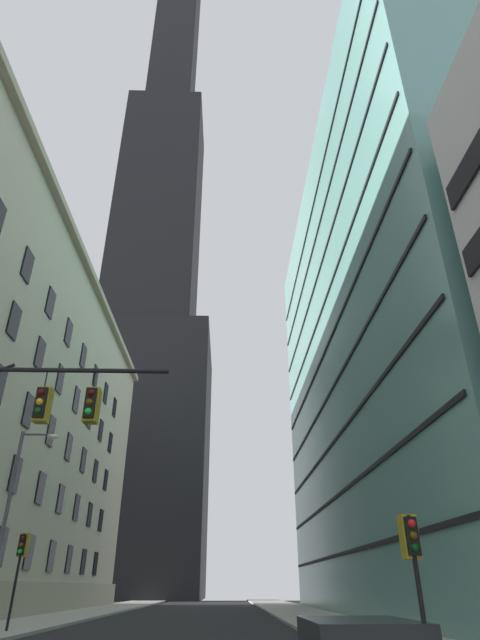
{
  "coord_description": "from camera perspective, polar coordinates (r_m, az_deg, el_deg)",
  "views": [
    {
      "loc": [
        2.46,
        -10.11,
        1.87
      ],
      "look_at": [
        3.3,
        20.35,
        18.13
      ],
      "focal_mm": 28.15,
      "sensor_mm": 36.0,
      "label": 1
    }
  ],
  "objects": [
    {
      "name": "glass_office_midrise",
      "position": [
        48.23,
        20.93,
        -2.67
      ],
      "size": [
        19.68,
        48.05,
        42.15
      ],
      "color": "slate",
      "rests_on": "ground"
    },
    {
      "name": "dark_skyscraper",
      "position": [
        118.97,
        -9.66,
        6.1
      ],
      "size": [
        27.06,
        27.06,
        223.62
      ],
      "color": "black",
      "rests_on": "ground"
    },
    {
      "name": "street_lamppost",
      "position": [
        27.99,
        -24.45,
        -18.8
      ],
      "size": [
        1.93,
        0.32,
        8.81
      ],
      "color": "#47474C",
      "rests_on": "sidewalk_left"
    },
    {
      "name": "traffic_light_near_right",
      "position": [
        14.52,
        18.9,
        -22.95
      ],
      "size": [
        0.4,
        0.63,
        3.38
      ],
      "color": "black",
      "rests_on": "sidewalk_right"
    },
    {
      "name": "traffic_light_far_left",
      "position": [
        28.23,
        -23.55,
        -22.94
      ],
      "size": [
        0.4,
        0.63,
        4.01
      ],
      "color": "black",
      "rests_on": "sidewalk_left"
    }
  ]
}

